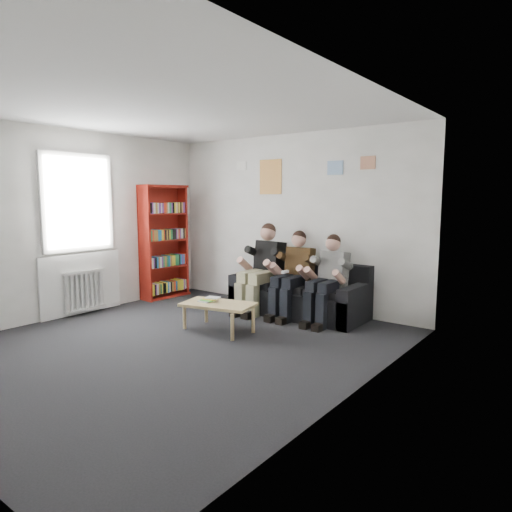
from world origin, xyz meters
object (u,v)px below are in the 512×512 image
(sofa, at_px, (299,296))
(person_middle, at_px, (292,275))
(person_right, at_px, (327,280))
(person_left, at_px, (261,269))
(bookshelf, at_px, (165,242))
(coffee_table, at_px, (218,306))

(sofa, height_order, person_middle, person_middle)
(person_middle, bearing_deg, sofa, 82.65)
(sofa, relative_size, person_middle, 1.60)
(person_middle, distance_m, person_right, 0.56)
(sofa, height_order, person_left, person_left)
(person_left, xyz_separation_m, person_right, (1.12, 0.01, -0.04))
(bookshelf, xyz_separation_m, person_left, (1.91, 0.21, -0.32))
(coffee_table, xyz_separation_m, person_middle, (0.38, 1.17, 0.29))
(bookshelf, xyz_separation_m, coffee_table, (2.09, -0.95, -0.64))
(bookshelf, height_order, person_left, bookshelf)
(bookshelf, distance_m, person_left, 1.95)
(person_right, bearing_deg, person_middle, -177.88)
(sofa, height_order, bookshelf, bookshelf)
(person_right, bearing_deg, sofa, 163.32)
(coffee_table, bearing_deg, person_right, 51.33)
(sofa, distance_m, person_right, 0.67)
(sofa, relative_size, bookshelf, 1.04)
(person_middle, bearing_deg, bookshelf, 177.66)
(person_middle, bearing_deg, person_left, 173.10)
(sofa, height_order, coffee_table, sofa)
(bookshelf, xyz_separation_m, person_middle, (2.47, 0.22, -0.35))
(person_middle, bearing_deg, coffee_table, -115.36)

